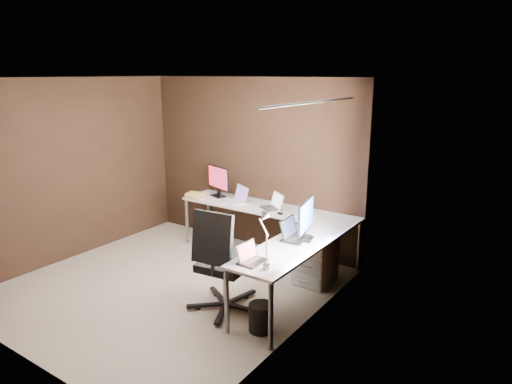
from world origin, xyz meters
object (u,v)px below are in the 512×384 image
monitor_left (218,180)px  wastebasket (261,317)px  monitor_right (306,218)px  office_chair (223,281)px  laptop_silver (273,206)px  book_stack (195,195)px  drawer_pedestal (315,259)px  laptop_white (238,199)px  laptop_black_small (250,258)px  laptop_black_big (293,234)px  desk_lamp (264,233)px

monitor_left → wastebasket: monitor_left is taller
monitor_right → office_chair: size_ratio=0.46×
laptop_silver → book_stack: 1.30m
laptop_silver → book_stack: laptop_silver is taller
drawer_pedestal → monitor_left: monitor_left is taller
laptop_white → book_stack: 0.70m
drawer_pedestal → laptop_black_small: 1.43m
laptop_black_big → book_stack: bearing=67.8°
monitor_left → drawer_pedestal: bearing=6.0°
drawer_pedestal → desk_lamp: (0.11, -1.34, 0.77)m
laptop_black_small → office_chair: office_chair is taller
laptop_white → wastebasket: laptop_white is taller
drawer_pedestal → laptop_white: laptop_white is taller
laptop_silver → laptop_black_big: size_ratio=1.12×
drawer_pedestal → laptop_white: size_ratio=1.41×
drawer_pedestal → desk_lamp: desk_lamp is taller
laptop_silver → laptop_black_small: laptop_silver is taller
monitor_left → book_stack: 0.42m
monitor_right → book_stack: 2.31m
drawer_pedestal → laptop_silver: 1.01m
monitor_left → laptop_black_big: monitor_left is taller
laptop_black_big → wastebasket: size_ratio=1.27×
desk_lamp → laptop_black_big: bearing=102.9°
laptop_silver → laptop_black_big: 1.17m
desk_lamp → wastebasket: (-0.04, 0.01, -0.92)m
laptop_white → laptop_black_big: 1.65m
laptop_white → book_stack: size_ratio=1.58×
monitor_right → laptop_silver: (-0.93, 0.80, -0.21)m
laptop_black_small → book_stack: 2.55m
drawer_pedestal → laptop_silver: (-0.83, 0.32, 0.48)m
monitor_left → office_chair: (1.36, -1.63, -0.64)m
laptop_white → laptop_black_big: bearing=-3.5°
office_chair → wastebasket: size_ratio=4.05×
monitor_right → laptop_black_small: bearing=157.0°
drawer_pedestal → monitor_left: 2.04m
desk_lamp → wastebasket: 0.92m
laptop_silver → desk_lamp: desk_lamp is taller
monitor_left → laptop_white: 0.49m
book_stack → desk_lamp: (2.23, -1.49, 0.30)m
wastebasket → office_chair: bearing=167.5°
laptop_black_big → desk_lamp: bearing=-174.5°
laptop_white → laptop_black_big: size_ratio=1.15×
laptop_white → desk_lamp: desk_lamp is taller
monitor_left → laptop_black_small: (1.82, -1.77, -0.21)m
monitor_left → wastebasket: size_ratio=1.75×
laptop_black_big → wastebasket: laptop_black_big is taller
wastebasket → drawer_pedestal: bearing=93.0°
desk_lamp → wastebasket: desk_lamp is taller
laptop_black_big → book_stack: laptop_black_big is taller
laptop_silver → laptop_black_big: bearing=-12.2°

